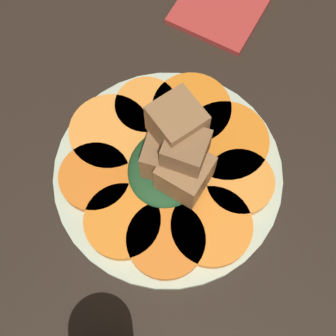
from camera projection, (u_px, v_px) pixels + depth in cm
name	position (u px, v px, depth cm)	size (l,w,h in cm)	color
table_slab	(168.00, 177.00, 53.82)	(120.00, 120.00, 2.00)	black
plate	(168.00, 173.00, 52.40)	(25.55, 25.55, 1.05)	beige
carrot_slice_0	(146.00, 106.00, 54.01)	(7.19, 7.19, 1.26)	orange
carrot_slice_1	(110.00, 132.00, 52.83)	(9.17, 9.17, 1.26)	#F99438
carrot_slice_2	(95.00, 177.00, 50.93)	(7.81, 7.81, 1.26)	orange
carrot_slice_3	(123.00, 221.00, 49.19)	(8.13, 8.13, 1.26)	orange
carrot_slice_4	(166.00, 240.00, 48.50)	(8.25, 8.25, 1.26)	orange
carrot_slice_5	(211.00, 227.00, 49.00)	(8.62, 8.62, 1.26)	orange
carrot_slice_6	(240.00, 182.00, 50.72)	(7.44, 7.44, 1.26)	orange
carrot_slice_7	(226.00, 142.00, 52.43)	(9.63, 9.63, 1.26)	orange
carrot_slice_8	(192.00, 109.00, 53.86)	(9.11, 9.11, 1.26)	orange
center_pile	(174.00, 158.00, 47.59)	(9.52, 9.09, 11.19)	#1E4723
fork	(219.00, 192.00, 50.79)	(17.15, 3.35, 0.40)	#B2B2B7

